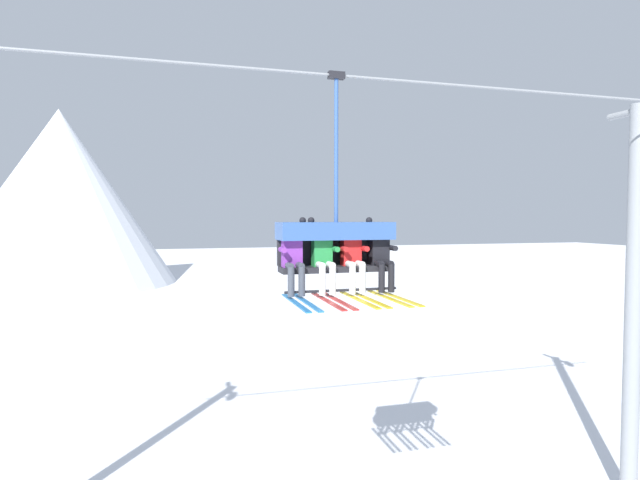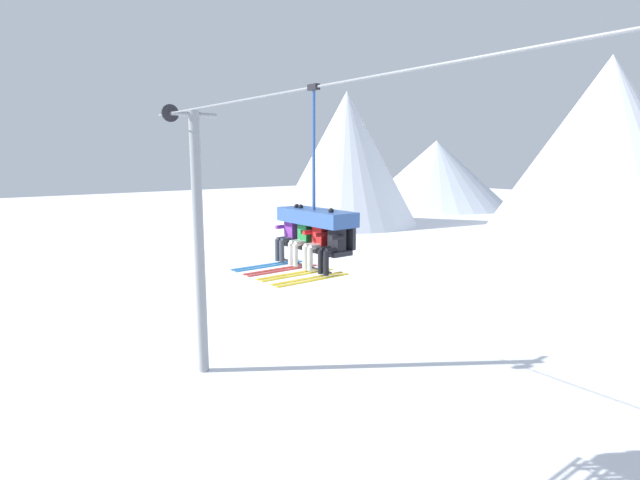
{
  "view_description": "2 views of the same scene",
  "coord_description": "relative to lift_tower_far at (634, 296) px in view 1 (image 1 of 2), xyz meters",
  "views": [
    {
      "loc": [
        -1.78,
        -8.94,
        6.6
      ],
      "look_at": [
        0.58,
        -0.6,
        6.21
      ],
      "focal_mm": 28.0,
      "sensor_mm": 36.0,
      "label": 1
    },
    {
      "loc": [
        9.11,
        -7.06,
        7.62
      ],
      "look_at": [
        0.95,
        -0.75,
        5.89
      ],
      "focal_mm": 28.0,
      "sensor_mm": 36.0,
      "label": 2
    }
  ],
  "objects": [
    {
      "name": "skier_green",
      "position": [
        -7.66,
        -0.92,
        1.15
      ],
      "size": [
        0.48,
        1.7,
        1.34
      ],
      "color": "#23843D"
    },
    {
      "name": "skier_black",
      "position": [
        -6.62,
        -0.92,
        1.15
      ],
      "size": [
        0.48,
        1.7,
        1.34
      ],
      "color": "black"
    },
    {
      "name": "mountain_peak_east",
      "position": [
        -21.21,
        45.27,
        3.8
      ],
      "size": [
        21.74,
        21.74,
        17.21
      ],
      "color": "white",
      "rests_on": "ground_plane"
    },
    {
      "name": "chairlift_chair",
      "position": [
        -7.39,
        -0.71,
        1.45
      ],
      "size": [
        1.98,
        0.74,
        3.69
      ],
      "color": "#232328"
    },
    {
      "name": "lift_cable",
      "position": [
        -7.53,
        -0.78,
        4.19
      ],
      "size": [
        17.06,
        0.05,
        0.05
      ],
      "color": "gray"
    },
    {
      "name": "skier_purple",
      "position": [
        -8.17,
        -0.92,
        1.15
      ],
      "size": [
        0.48,
        1.7,
        1.34
      ],
      "color": "purple"
    },
    {
      "name": "skier_red",
      "position": [
        -7.13,
        -0.93,
        1.13
      ],
      "size": [
        0.46,
        1.7,
        1.23
      ],
      "color": "red"
    },
    {
      "name": "lift_tower_far",
      "position": [
        0.0,
        0.0,
        0.0
      ],
      "size": [
        0.36,
        1.88,
        9.28
      ],
      "color": "gray",
      "rests_on": "ground_plane"
    }
  ]
}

